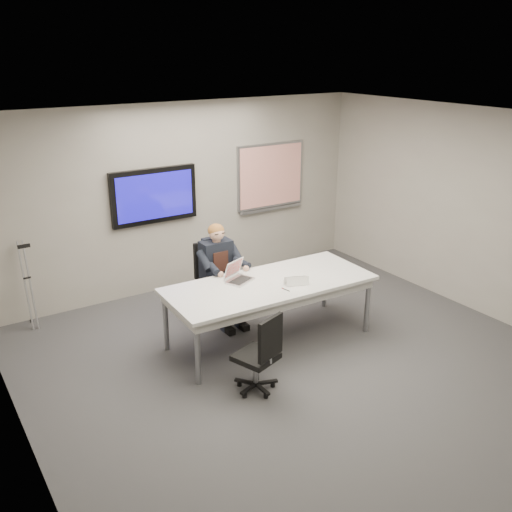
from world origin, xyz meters
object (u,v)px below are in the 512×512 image
office_chair_far (214,293)px  seated_person (223,285)px  laptop (237,275)px  office_chair_near (259,367)px  conference_table (270,289)px

office_chair_far → seated_person: size_ratio=0.77×
office_chair_far → laptop: size_ratio=2.40×
seated_person → laptop: (-0.06, -0.48, 0.31)m
office_chair_near → seated_person: 1.75m
conference_table → office_chair_near: 1.22m
conference_table → office_chair_far: 1.11m
conference_table → seated_person: size_ratio=1.95×
seated_person → laptop: seated_person is taller
seated_person → laptop: size_ratio=3.14×
office_chair_far → laptop: (-0.06, -0.73, 0.54)m
office_chair_near → laptop: laptop is taller
conference_table → laptop: 0.44m
office_chair_near → laptop: 1.38m
conference_table → office_chair_near: size_ratio=2.84×
office_chair_far → laptop: 0.91m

